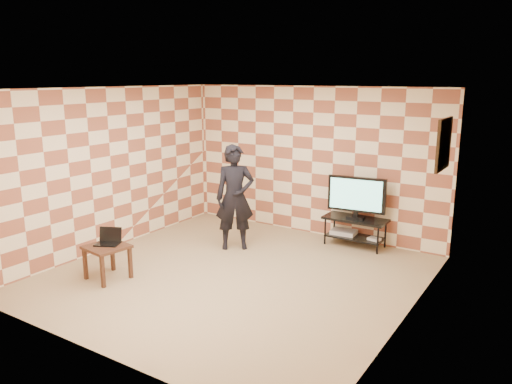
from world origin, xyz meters
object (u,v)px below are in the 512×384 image
tv (357,195)px  side_table (107,252)px  person (235,197)px  tv_stand (355,225)px

tv → side_table: tv is taller
side_table → person: (0.79, 2.09, 0.48)m
side_table → tv_stand: bearing=53.0°
tv_stand → side_table: same height
tv_stand → side_table: bearing=-127.0°
tv_stand → tv: tv is taller
tv → person: size_ratio=0.56×
person → tv: bearing=-3.1°
tv_stand → tv: bearing=-96.9°
side_table → person: person is taller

